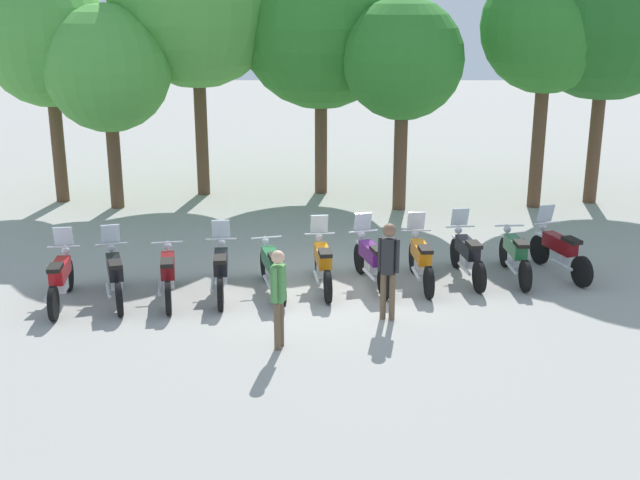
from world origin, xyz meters
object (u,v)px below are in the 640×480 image
Objects in this scene: motorcycle_9 at (512,254)px; tree_3 at (318,26)px; tree_4 at (400,60)px; tree_1 at (104,69)px; tree_2 at (193,1)px; tree_6 at (605,1)px; motorcycle_0 at (57,279)px; motorcycle_10 at (556,250)px; motorcycle_5 at (320,263)px; person_0 at (385,263)px; tree_0 at (45,42)px; motorcycle_7 at (418,259)px; motorcycle_4 at (269,268)px; motorcycle_1 at (112,275)px; tree_5 at (544,28)px; motorcycle_2 at (165,274)px; motorcycle_8 at (464,255)px; person_1 at (276,292)px; motorcycle_6 at (369,260)px; motorcycle_3 at (218,270)px.

tree_3 is at bearing 25.75° from motorcycle_9.
tree_1 is at bearing 178.76° from tree_4.
tree_2 is 0.97× the size of tree_6.
tree_6 is at bearing 7.83° from tree_4.
motorcycle_0 and motorcycle_10 have the same top height.
motorcycle_0 is at bearing 93.37° from motorcycle_5.
tree_4 reaches higher than person_0.
tree_0 is at bearing 45.36° from motorcycle_10.
motorcycle_7 is at bearing 83.32° from motorcycle_10.
motorcycle_9 is (4.00, 0.60, -0.01)m from motorcycle_5.
motorcycle_7 is 0.39× the size of tree_4.
motorcycle_4 is 0.98× the size of motorcycle_9.
motorcycle_1 is 7.95m from tree_1.
tree_5 is at bearing -26.92° from motorcycle_10.
motorcycle_2 is 6.10m from motorcycle_8.
tree_3 reaches higher than motorcycle_4.
motorcycle_7 is 0.35× the size of tree_0.
tree_3 is 1.26× the size of tree_4.
motorcycle_7 is at bearing -75.58° from tree_3.
tree_2 is at bearing 30.88° from motorcycle_7.
motorcycle_7 is 8.51m from tree_5.
person_1 is 13.67m from tree_6.
motorcycle_1 is 1.17× the size of person_0.
motorcycle_0 is 8.12m from motorcycle_8.
motorcycle_9 is 5.91m from person_1.
tree_2 is 11.13m from tree_6.
tree_6 is at bearing -63.98° from motorcycle_2.
motorcycle_2 is at bearing -86.73° from tree_2.
tree_0 is at bearing 9.88° from motorcycle_0.
tree_5 is (6.89, 6.72, 4.33)m from motorcycle_4.
tree_2 is at bearing 16.98° from motorcycle_5.
person_0 is 10.89m from tree_1.
motorcycle_4 is 1.18× the size of person_0.
motorcycle_1 is at bearing -66.44° from tree_0.
motorcycle_1 is 1.00× the size of motorcycle_10.
motorcycle_6 is 1.94m from person_0.
motorcycle_0 is 1.00× the size of motorcycle_7.
motorcycle_5 is 1.03× the size of motorcycle_10.
motorcycle_3 is 0.31× the size of tree_3.
person_1 reaches higher than motorcycle_1.
motorcycle_5 is at bearing -97.82° from motorcycle_1.
tree_6 is (5.60, 6.73, 4.98)m from motorcycle_7.
motorcycle_5 is 3.03m from person_1.
motorcycle_7 is 12.26m from tree_0.
tree_1 is at bearing -179.59° from tree_5.
motorcycle_4 is 8.75m from tree_1.
tree_3 is at bearing 16.69° from motorcycle_10.
motorcycle_8 is 9.34m from tree_6.
person_1 is at bearing 135.50° from motorcycle_6.
tree_0 is at bearing 39.54° from motorcycle_5.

